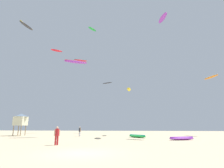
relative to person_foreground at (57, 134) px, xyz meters
name	(u,v)px	position (x,y,z in m)	size (l,w,h in m)	color
ground_plane	(81,153)	(3.87, -4.86, -1.02)	(120.00, 120.00, 0.00)	beige
person_foreground	(57,134)	(0.00, 0.00, 0.00)	(0.45, 0.44, 1.75)	#B21E23
person_midground	(80,131)	(-2.21, 15.02, -0.04)	(0.48, 0.38, 1.69)	silver
kite_grounded_near	(182,138)	(13.59, 8.13, -0.81)	(3.79, 2.31, 0.44)	purple
kite_grounded_mid	(137,136)	(7.90, 12.70, -0.80)	(3.31, 3.65, 0.47)	green
lifeguard_tower	(21,119)	(-14.52, 16.17, 2.03)	(2.30, 2.30, 4.15)	#8C704C
kite_aloft_0	(211,77)	(23.77, 21.35, 10.77)	(2.35, 3.98, 0.63)	orange
kite_aloft_1	(107,83)	(0.54, 29.97, 12.23)	(3.15, 2.13, 0.56)	#2D2D33
kite_aloft_2	(163,18)	(13.67, 15.49, 21.69)	(1.82, 3.90, 0.53)	purple
kite_aloft_3	(57,51)	(-15.99, 32.75, 23.78)	(3.48, 3.01, 0.54)	red
kite_aloft_4	(129,89)	(6.56, 20.21, 8.33)	(1.20, 3.10, 0.73)	yellow
kite_aloft_5	(81,60)	(-8.07, 32.65, 20.18)	(4.17, 2.74, 0.77)	red
kite_aloft_6	(76,62)	(-2.99, 13.27, 12.34)	(4.38, 2.97, 0.66)	purple
kite_aloft_8	(26,26)	(-10.99, 9.35, 18.05)	(1.39, 3.32, 0.53)	#2D2D33
kite_aloft_9	(92,29)	(-1.63, 19.86, 22.80)	(1.92, 2.54, 0.28)	green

